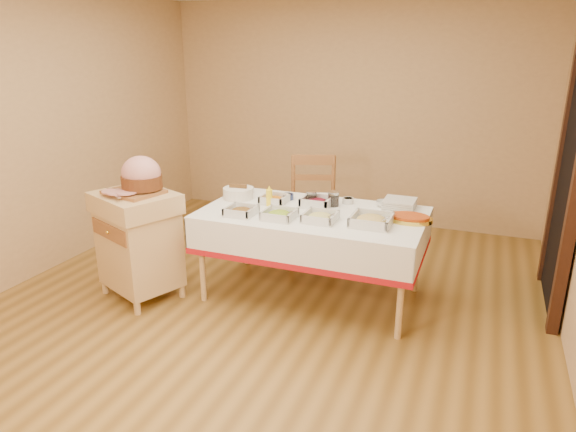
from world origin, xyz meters
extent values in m
plane|color=olive|center=(0.00, 0.00, 0.00)|extent=(5.00, 5.00, 0.00)
plane|color=tan|center=(0.00, 2.50, 1.30)|extent=(4.50, 0.00, 4.50)
plane|color=tan|center=(-2.25, 0.00, 1.30)|extent=(0.00, 5.00, 5.00)
cube|color=black|center=(2.21, 0.90, 1.05)|extent=(0.06, 0.90, 2.10)
cube|color=#351A11|center=(2.19, 0.40, 1.05)|extent=(0.08, 0.10, 2.10)
cube|color=#351A11|center=(2.19, 1.40, 1.05)|extent=(0.08, 0.10, 2.10)
cube|color=#D9B277|center=(0.30, 0.30, 0.73)|extent=(1.80, 1.00, 0.04)
cylinder|color=#D9B277|center=(-0.52, -0.12, 0.35)|extent=(0.05, 0.05, 0.71)
cylinder|color=#D9B277|center=(-0.52, 0.72, 0.35)|extent=(0.05, 0.05, 0.71)
cylinder|color=#D9B277|center=(1.12, -0.12, 0.35)|extent=(0.05, 0.05, 0.71)
cylinder|color=#D9B277|center=(1.12, 0.72, 0.35)|extent=(0.05, 0.05, 0.71)
cube|color=white|center=(0.30, 0.30, 0.76)|extent=(1.82, 1.02, 0.01)
cube|color=#D9B277|center=(-1.06, -0.22, 0.43)|extent=(0.75, 0.69, 0.65)
cube|color=#D9B277|center=(-1.06, -0.22, 0.83)|extent=(0.80, 0.75, 0.16)
cube|color=#975E31|center=(-1.06, -0.48, 0.65)|extent=(0.50, 0.22, 0.13)
sphere|color=gold|center=(-1.06, -0.49, 0.65)|extent=(0.03, 0.03, 0.03)
cylinder|color=#D9B277|center=(-1.33, -0.44, 0.05)|extent=(0.05, 0.05, 0.11)
cylinder|color=#D9B277|center=(-1.33, -0.01, 0.05)|extent=(0.05, 0.05, 0.11)
cylinder|color=#D9B277|center=(-0.79, -0.44, 0.05)|extent=(0.05, 0.05, 0.11)
cylinder|color=#D9B277|center=(-0.79, -0.01, 0.05)|extent=(0.05, 0.05, 0.11)
cube|color=#975E31|center=(0.06, 1.02, 0.52)|extent=(0.59, 0.58, 0.03)
cylinder|color=#975E31|center=(-0.06, 0.76, 0.25)|extent=(0.04, 0.04, 0.50)
cylinder|color=#975E31|center=(-0.19, 1.14, 0.25)|extent=(0.04, 0.04, 0.50)
cylinder|color=#975E31|center=(0.32, 0.90, 0.25)|extent=(0.04, 0.04, 0.50)
cylinder|color=#975E31|center=(0.18, 1.28, 0.25)|extent=(0.04, 0.04, 0.50)
cylinder|color=#975E31|center=(-0.19, 1.14, 0.77)|extent=(0.04, 0.04, 0.54)
cylinder|color=#975E31|center=(0.18, 1.28, 0.77)|extent=(0.04, 0.04, 0.54)
cube|color=#975E31|center=(0.00, 1.21, 0.99)|extent=(0.41, 0.17, 0.10)
cube|color=#975E31|center=(-1.06, -0.22, 0.93)|extent=(0.43, 0.35, 0.03)
ellipsoid|color=#D8908C|center=(-1.01, -0.18, 1.08)|extent=(0.32, 0.29, 0.28)
cylinder|color=#5E3015|center=(-1.01, -0.18, 1.01)|extent=(0.33, 0.33, 0.11)
cube|color=silver|center=(-1.12, -0.40, 0.95)|extent=(0.27, 0.12, 0.00)
cylinder|color=silver|center=(-1.15, -0.28, 0.95)|extent=(0.32, 0.09, 0.01)
cube|color=silver|center=(-0.22, 0.02, 0.77)|extent=(0.23, 0.23, 0.01)
ellipsoid|color=maroon|center=(-0.22, 0.02, 0.79)|extent=(0.17, 0.17, 0.06)
cylinder|color=silver|center=(-0.17, 0.00, 0.79)|extent=(0.14, 0.01, 0.10)
cube|color=silver|center=(0.11, 0.05, 0.77)|extent=(0.25, 0.25, 0.01)
ellipsoid|color=yellow|center=(0.11, 0.05, 0.79)|extent=(0.19, 0.19, 0.07)
cylinder|color=silver|center=(0.16, 0.02, 0.79)|extent=(0.14, 0.01, 0.10)
cube|color=silver|center=(0.43, 0.11, 0.77)|extent=(0.25, 0.25, 0.01)
ellipsoid|color=#D1CD6F|center=(0.43, 0.11, 0.79)|extent=(0.19, 0.19, 0.07)
cylinder|color=silver|center=(0.48, 0.08, 0.79)|extent=(0.14, 0.01, 0.10)
cube|color=silver|center=(0.82, 0.16, 0.77)|extent=(0.30, 0.30, 0.02)
ellipsoid|color=tan|center=(0.82, 0.16, 0.80)|extent=(0.23, 0.23, 0.08)
cylinder|color=silver|center=(0.89, 0.13, 0.80)|extent=(0.16, 0.01, 0.11)
cube|color=silver|center=(-0.09, 0.43, 0.77)|extent=(0.22, 0.22, 0.01)
ellipsoid|color=orange|center=(-0.09, 0.43, 0.79)|extent=(0.16, 0.16, 0.06)
cylinder|color=silver|center=(-0.05, 0.40, 0.79)|extent=(0.14, 0.01, 0.10)
cube|color=silver|center=(0.28, 0.47, 0.77)|extent=(0.25, 0.25, 0.02)
ellipsoid|color=maroon|center=(0.28, 0.47, 0.79)|extent=(0.19, 0.19, 0.07)
cylinder|color=silver|center=(0.33, 0.45, 0.80)|extent=(0.16, 0.01, 0.12)
cylinder|color=silver|center=(-0.45, 0.63, 0.79)|extent=(0.12, 0.12, 0.05)
cylinder|color=black|center=(-0.45, 0.63, 0.80)|extent=(0.10, 0.10, 0.02)
cylinder|color=navy|center=(-0.03, 0.57, 0.78)|extent=(0.11, 0.11, 0.05)
cylinder|color=maroon|center=(-0.03, 0.57, 0.80)|extent=(0.09, 0.09, 0.02)
cylinder|color=silver|center=(0.51, 0.64, 0.78)|extent=(0.10, 0.10, 0.05)
cylinder|color=orange|center=(0.51, 0.64, 0.80)|extent=(0.08, 0.08, 0.02)
imported|color=silver|center=(0.27, 0.68, 0.78)|extent=(0.21, 0.21, 0.04)
imported|color=silver|center=(0.82, 0.67, 0.78)|extent=(0.17, 0.17, 0.05)
cylinder|color=silver|center=(0.22, 0.50, 0.81)|extent=(0.09, 0.09, 0.10)
cylinder|color=silver|center=(0.22, 0.50, 0.87)|extent=(0.09, 0.09, 0.01)
cylinder|color=black|center=(0.22, 0.50, 0.80)|extent=(0.07, 0.07, 0.08)
cylinder|color=silver|center=(0.41, 0.53, 0.82)|extent=(0.09, 0.09, 0.11)
cylinder|color=silver|center=(0.41, 0.53, 0.88)|extent=(0.10, 0.10, 0.01)
cylinder|color=black|center=(0.41, 0.53, 0.80)|extent=(0.08, 0.08, 0.08)
cylinder|color=yellow|center=(-0.10, 0.34, 0.83)|extent=(0.06, 0.06, 0.14)
cone|color=yellow|center=(-0.10, 0.34, 0.92)|extent=(0.04, 0.04, 0.03)
cylinder|color=white|center=(-0.45, 0.43, 0.81)|extent=(0.27, 0.27, 0.10)
cube|color=silver|center=(0.95, 0.66, 0.77)|extent=(0.26, 0.26, 0.01)
cube|color=silver|center=(0.95, 0.66, 0.78)|extent=(0.26, 0.26, 0.01)
cube|color=silver|center=(0.95, 0.66, 0.80)|extent=(0.26, 0.26, 0.01)
cube|color=silver|center=(0.95, 0.66, 0.81)|extent=(0.26, 0.26, 0.01)
cube|color=silver|center=(0.95, 0.66, 0.83)|extent=(0.26, 0.26, 0.01)
ellipsoid|color=gold|center=(1.08, 0.36, 0.78)|extent=(0.36, 0.26, 0.03)
ellipsoid|color=#B74413|center=(1.08, 0.36, 0.79)|extent=(0.31, 0.22, 0.04)
camera|label=1|loc=(1.58, -3.51, 2.05)|focal=32.00mm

